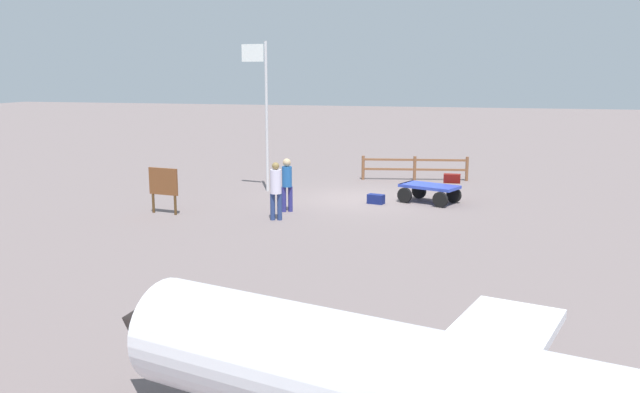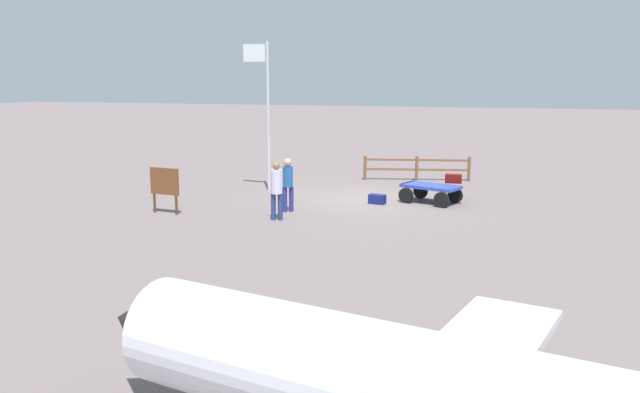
{
  "view_description": "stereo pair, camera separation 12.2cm",
  "coord_description": "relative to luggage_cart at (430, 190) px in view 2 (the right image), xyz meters",
  "views": [
    {
      "loc": [
        -4.17,
        21.78,
        4.22
      ],
      "look_at": [
        -0.06,
        6.0,
        1.17
      ],
      "focal_mm": 37.74,
      "sensor_mm": 36.0,
      "label": 1
    },
    {
      "loc": [
        -4.29,
        21.75,
        4.22
      ],
      "look_at": [
        -0.06,
        6.0,
        1.17
      ],
      "focal_mm": 37.74,
      "sensor_mm": 36.0,
      "label": 2
    }
  ],
  "objects": [
    {
      "name": "suitcase_maroon",
      "position": [
        1.63,
        0.61,
        -0.27
      ],
      "size": [
        0.58,
        0.4,
        0.31
      ],
      "color": "navy",
      "rests_on": "ground"
    },
    {
      "name": "luggage_cart",
      "position": [
        0.0,
        0.0,
        0.0
      ],
      "size": [
        2.05,
        1.68,
        0.59
      ],
      "color": "#2F43B4",
      "rests_on": "ground"
    },
    {
      "name": "signboard",
      "position": [
        7.52,
        3.76,
        0.47
      ],
      "size": [
        0.99,
        0.21,
        1.39
      ],
      "color": "#4C3319",
      "rests_on": "ground"
    },
    {
      "name": "flagpole",
      "position": [
        5.9,
        -0.72,
        2.7
      ],
      "size": [
        0.96,
        0.19,
        5.24
      ],
      "color": "silver",
      "rests_on": "ground"
    },
    {
      "name": "suitcase_dark",
      "position": [
        -0.69,
        -0.57,
        0.31
      ],
      "size": [
        0.55,
        0.31,
        0.29
      ],
      "color": "maroon",
      "rests_on": "luggage_cart"
    },
    {
      "name": "airplane_near",
      "position": [
        -1.49,
        15.46,
        0.67
      ],
      "size": [
        8.34,
        5.38,
        2.92
      ],
      "color": "white",
      "rests_on": "ground"
    },
    {
      "name": "wooden_fence",
      "position": [
        0.99,
        -4.49,
        0.13
      ],
      "size": [
        4.1,
        0.82,
        0.95
      ],
      "color": "brown",
      "rests_on": "ground"
    },
    {
      "name": "ground_plane",
      "position": [
        2.18,
        -0.07,
        -0.43
      ],
      "size": [
        120.0,
        120.0,
        0.0
      ],
      "primitive_type": "plane",
      "color": "slate"
    },
    {
      "name": "worker_lead",
      "position": [
        4.04,
        2.53,
        0.51
      ],
      "size": [
        0.4,
        0.4,
        1.64
      ],
      "color": "navy",
      "rests_on": "ground"
    },
    {
      "name": "worker_trailing",
      "position": [
        3.99,
        3.73,
        0.53
      ],
      "size": [
        0.38,
        0.38,
        1.68
      ],
      "color": "navy",
      "rests_on": "ground"
    }
  ]
}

